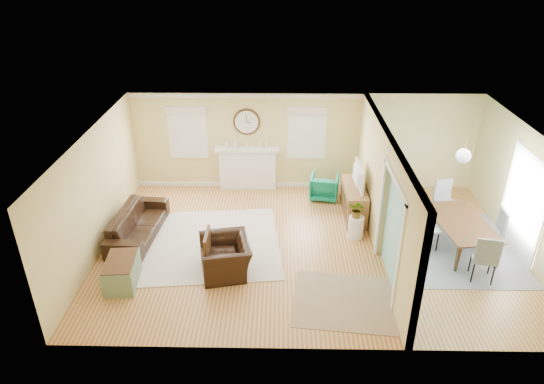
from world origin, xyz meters
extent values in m
plane|color=#915A23|center=(0.00, 0.00, 0.00)|extent=(9.00, 9.00, 0.00)
cube|color=tan|center=(0.00, 3.00, 1.30)|extent=(9.00, 0.02, 2.60)
cube|color=tan|center=(0.00, -3.00, 1.30)|extent=(9.00, 0.02, 2.60)
cube|color=tan|center=(-4.50, 0.00, 1.30)|extent=(0.02, 6.00, 2.60)
cube|color=tan|center=(4.50, 0.00, 1.30)|extent=(0.02, 6.00, 2.60)
cube|color=white|center=(0.00, 0.00, 2.60)|extent=(9.00, 6.00, 0.02)
cube|color=tan|center=(1.50, 1.40, 1.30)|extent=(0.12, 3.20, 2.60)
cube|color=tan|center=(1.50, -2.50, 1.30)|extent=(0.12, 1.00, 2.60)
cube|color=tan|center=(1.50, -1.10, 2.40)|extent=(0.12, 1.80, 0.40)
cube|color=white|center=(1.43, -0.20, 1.10)|extent=(0.04, 0.12, 2.20)
cube|color=white|center=(1.43, -2.00, 1.10)|extent=(0.04, 0.12, 2.20)
cube|color=white|center=(1.43, -1.10, 2.20)|extent=(0.04, 1.92, 0.12)
cube|color=#80CFCE|center=(1.57, 0.00, 1.30)|extent=(0.02, 6.00, 2.60)
cube|color=white|center=(-1.50, 2.88, 0.55)|extent=(1.50, 0.24, 1.10)
cube|color=white|center=(-1.50, 2.85, 1.13)|extent=(1.70, 0.30, 0.08)
cube|color=black|center=(-1.50, 2.98, 0.50)|extent=(0.85, 0.02, 0.75)
cube|color=gold|center=(-1.50, 2.87, 0.42)|extent=(0.85, 0.02, 0.62)
cylinder|color=#4B2F1A|center=(-1.50, 2.97, 1.85)|extent=(0.70, 0.06, 0.70)
cylinder|color=silver|center=(-1.50, 2.94, 1.85)|extent=(0.60, 0.01, 0.60)
cube|color=black|center=(-1.50, 2.93, 1.95)|extent=(0.02, 0.01, 0.20)
cube|color=black|center=(-1.44, 2.93, 1.85)|extent=(0.12, 0.01, 0.02)
cube|color=white|center=(-3.05, 2.98, 1.55)|extent=(0.90, 0.03, 1.30)
cube|color=white|center=(-3.05, 2.95, 1.55)|extent=(1.00, 0.04, 1.40)
cube|color=beige|center=(-3.05, 2.91, 2.18)|extent=(1.05, 0.10, 0.18)
cube|color=white|center=(0.05, 2.98, 1.55)|extent=(0.90, 0.03, 1.30)
cube|color=white|center=(0.05, 2.95, 1.55)|extent=(1.00, 0.04, 1.40)
cube|color=beige|center=(0.05, 2.91, 2.18)|extent=(1.05, 0.10, 0.18)
cube|color=white|center=(4.47, 0.00, 1.10)|extent=(0.03, 1.60, 2.10)
cube|color=white|center=(4.44, 0.00, 1.10)|extent=(0.03, 1.70, 2.20)
cylinder|color=gold|center=(3.00, 0.00, 2.45)|extent=(0.02, 0.02, 0.30)
sphere|color=white|center=(3.00, 0.00, 2.20)|extent=(0.30, 0.30, 0.30)
cube|color=beige|center=(-2.33, 0.07, 0.01)|extent=(3.63, 3.23, 0.02)
cube|color=tan|center=(0.64, -1.80, 0.01)|extent=(2.17, 1.85, 0.01)
cube|color=gray|center=(3.30, 0.06, 0.01)|extent=(2.37, 2.97, 0.01)
imported|color=black|center=(-3.83, 0.39, 0.32)|extent=(0.99, 2.21, 0.63)
imported|color=black|center=(-1.71, -0.91, 0.35)|extent=(1.17, 1.27, 0.71)
imported|color=#13654C|center=(0.52, 2.32, 0.33)|extent=(0.81, 0.83, 0.65)
cube|color=slate|center=(-3.69, -1.34, 0.26)|extent=(0.64, 0.98, 0.52)
cube|color=#4B2F1A|center=(-3.69, -1.34, 0.53)|extent=(0.61, 0.93, 0.02)
cube|color=olive|center=(1.15, 1.38, 0.40)|extent=(0.48, 1.43, 0.80)
cube|color=#4B2F1A|center=(0.91, 0.95, 0.55)|extent=(0.01, 0.38, 0.22)
cube|color=#4B2F1A|center=(0.91, 0.95, 0.28)|extent=(0.01, 0.38, 0.22)
cube|color=#4B2F1A|center=(0.91, 1.38, 0.55)|extent=(0.01, 0.38, 0.22)
cube|color=#4B2F1A|center=(0.91, 1.38, 0.28)|extent=(0.01, 0.38, 0.22)
cube|color=#4B2F1A|center=(0.91, 1.81, 0.55)|extent=(0.01, 0.38, 0.22)
cube|color=#4B2F1A|center=(0.91, 1.81, 0.28)|extent=(0.01, 0.38, 0.22)
imported|color=black|center=(1.13, 1.38, 1.08)|extent=(0.17, 0.99, 0.57)
cylinder|color=white|center=(1.09, 0.44, 0.26)|extent=(0.35, 0.35, 0.51)
imported|color=#337F33|center=(1.09, 0.44, 0.71)|extent=(0.47, 0.45, 0.40)
imported|color=#4B2F1A|center=(3.30, 0.06, 0.33)|extent=(1.27, 1.98, 0.65)
cube|color=gray|center=(3.31, 1.24, 0.47)|extent=(0.54, 0.54, 0.05)
cube|color=gray|center=(3.31, 1.24, 0.74)|extent=(0.44, 0.17, 0.53)
cylinder|color=black|center=(3.43, 1.46, 0.22)|extent=(0.03, 0.03, 0.44)
cylinder|color=black|center=(3.53, 1.11, 0.22)|extent=(0.03, 0.03, 0.44)
cylinder|color=black|center=(3.09, 1.36, 0.22)|extent=(0.03, 0.03, 0.44)
cylinder|color=black|center=(3.18, 1.02, 0.22)|extent=(0.03, 0.03, 0.44)
cube|color=gray|center=(3.36, -1.05, 0.49)|extent=(0.55, 0.55, 0.05)
cube|color=gray|center=(3.36, -1.05, 0.76)|extent=(0.46, 0.15, 0.55)
cylinder|color=black|center=(3.14, -1.19, 0.23)|extent=(0.03, 0.03, 0.46)
cylinder|color=black|center=(3.22, -0.83, 0.23)|extent=(0.03, 0.03, 0.46)
cylinder|color=black|center=(3.50, -1.27, 0.23)|extent=(0.03, 0.03, 0.46)
cylinder|color=black|center=(3.58, -0.91, 0.23)|extent=(0.03, 0.03, 0.46)
cube|color=white|center=(2.56, 0.05, 0.49)|extent=(0.50, 0.50, 0.05)
cube|color=white|center=(2.56, 0.05, 0.76)|extent=(0.10, 0.46, 0.54)
cylinder|color=black|center=(2.36, 0.21, 0.23)|extent=(0.03, 0.03, 0.46)
cylinder|color=black|center=(2.72, 0.25, 0.23)|extent=(0.03, 0.03, 0.46)
cylinder|color=black|center=(2.39, -0.15, 0.23)|extent=(0.03, 0.03, 0.46)
cylinder|color=black|center=(2.76, -0.12, 0.23)|extent=(0.03, 0.03, 0.46)
cube|color=gray|center=(3.89, -0.03, 0.46)|extent=(0.46, 0.46, 0.05)
cube|color=gray|center=(3.89, -0.03, 0.72)|extent=(0.08, 0.43, 0.51)
cylinder|color=black|center=(4.05, -0.21, 0.22)|extent=(0.03, 0.03, 0.43)
cylinder|color=black|center=(3.71, -0.19, 0.22)|extent=(0.03, 0.03, 0.43)
cylinder|color=black|center=(4.08, 0.14, 0.22)|extent=(0.03, 0.03, 0.43)
cylinder|color=black|center=(3.73, 0.16, 0.22)|extent=(0.03, 0.03, 0.43)
camera|label=1|loc=(-0.63, -8.92, 5.97)|focal=32.00mm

